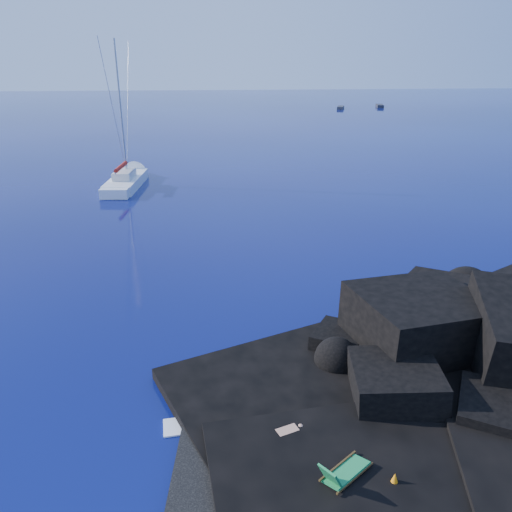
{
  "coord_description": "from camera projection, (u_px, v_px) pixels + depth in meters",
  "views": [
    {
      "loc": [
        1.56,
        -11.26,
        11.84
      ],
      "look_at": [
        4.03,
        13.4,
        2.0
      ],
      "focal_mm": 35.0,
      "sensor_mm": 36.0,
      "label": 1
    }
  ],
  "objects": [
    {
      "name": "towel",
      "position": [
        287.0,
        436.0,
        16.26
      ],
      "size": [
        2.39,
        1.7,
        0.06
      ],
      "primitive_type": "cube",
      "rotation": [
        0.0,
        0.0,
        0.34
      ],
      "color": "silver",
      "rests_on": "beach"
    },
    {
      "name": "marker_cone",
      "position": [
        394.0,
        481.0,
        14.18
      ],
      "size": [
        0.43,
        0.43,
        0.58
      ],
      "primitive_type": "cone",
      "rotation": [
        0.0,
        0.0,
        -0.15
      ],
      "color": "orange",
      "rests_on": "beach"
    },
    {
      "name": "distant_boat_b",
      "position": [
        380.0,
        107.0,
        129.85
      ],
      "size": [
        2.68,
        5.4,
        0.69
      ],
      "primitive_type": "cube",
      "rotation": [
        0.0,
        0.0,
        -0.22
      ],
      "color": "#26252A",
      "rests_on": "ground"
    },
    {
      "name": "beach",
      "position": [
        312.0,
        467.0,
        15.52
      ],
      "size": [
        9.08,
        6.86,
        0.7
      ],
      "primitive_type": "cube",
      "rotation": [
        0.0,
        0.0,
        -0.1
      ],
      "color": "black",
      "rests_on": "ground"
    },
    {
      "name": "distant_boat_a",
      "position": [
        341.0,
        109.0,
        125.62
      ],
      "size": [
        2.98,
        5.05,
        0.64
      ],
      "primitive_type": "cube",
      "rotation": [
        0.0,
        0.0,
        -0.33
      ],
      "color": "#2B2C31",
      "rests_on": "ground"
    },
    {
      "name": "surf_foam",
      "position": [
        302.0,
        380.0,
        19.73
      ],
      "size": [
        10.0,
        8.0,
        0.06
      ],
      "primitive_type": null,
      "color": "white",
      "rests_on": "ground"
    },
    {
      "name": "deck_chair",
      "position": [
        347.0,
        466.0,
        14.33
      ],
      "size": [
        1.84,
        1.65,
        1.19
      ],
      "primitive_type": null,
      "rotation": [
        0.0,
        0.0,
        0.65
      ],
      "color": "#1B7C41",
      "rests_on": "beach"
    },
    {
      "name": "ground",
      "position": [
        165.0,
        492.0,
        14.64
      ],
      "size": [
        400.0,
        400.0,
        0.0
      ],
      "primitive_type": "plane",
      "color": "#030334",
      "rests_on": "ground"
    },
    {
      "name": "sailboat",
      "position": [
        127.0,
        186.0,
        49.54
      ],
      "size": [
        3.89,
        13.23,
        13.67
      ],
      "primitive_type": null,
      "rotation": [
        0.0,
        0.0,
        -0.09
      ],
      "color": "white",
      "rests_on": "ground"
    },
    {
      "name": "sunbather",
      "position": [
        287.0,
        432.0,
        16.2
      ],
      "size": [
        2.02,
        1.12,
        0.26
      ],
      "primitive_type": null,
      "rotation": [
        0.0,
        0.0,
        0.34
      ],
      "color": "tan",
      "rests_on": "towel"
    }
  ]
}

